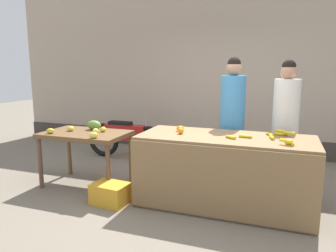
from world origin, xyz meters
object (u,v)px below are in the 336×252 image
(vendor_woman_blue_shirt, at_px, (232,123))
(parked_motorcycle, at_px, (125,138))
(produce_sack, at_px, (157,163))
(vendor_woman_white_shirt, at_px, (285,127))
(produce_crate, at_px, (110,194))

(vendor_woman_blue_shirt, relative_size, parked_motorcycle, 1.14)
(parked_motorcycle, xyz_separation_m, produce_sack, (0.97, -0.82, -0.15))
(vendor_woman_blue_shirt, bearing_deg, parked_motorcycle, 160.25)
(vendor_woman_blue_shirt, bearing_deg, vendor_woman_white_shirt, 4.93)
(vendor_woman_blue_shirt, relative_size, produce_sack, 3.69)
(produce_crate, bearing_deg, vendor_woman_white_shirt, 30.90)
(produce_crate, bearing_deg, parked_motorcycle, 112.10)
(vendor_woman_white_shirt, bearing_deg, produce_sack, -175.67)
(vendor_woman_blue_shirt, distance_m, produce_crate, 1.91)
(vendor_woman_blue_shirt, height_order, produce_crate, vendor_woman_blue_shirt)
(produce_crate, bearing_deg, produce_sack, 79.30)
(vendor_woman_blue_shirt, height_order, vendor_woman_white_shirt, vendor_woman_blue_shirt)
(parked_motorcycle, distance_m, produce_crate, 2.06)
(produce_crate, height_order, produce_sack, produce_sack)
(vendor_woman_blue_shirt, bearing_deg, produce_crate, -138.93)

